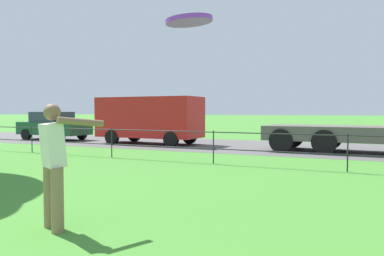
% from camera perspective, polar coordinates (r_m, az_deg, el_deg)
% --- Properties ---
extents(street_strip, '(80.00, 6.66, 0.01)m').
position_cam_1_polar(street_strip, '(17.59, 4.72, -2.58)').
color(street_strip, '#565454').
rests_on(street_strip, ground).
extents(park_fence, '(33.54, 0.04, 1.00)m').
position_cam_1_polar(park_fence, '(12.13, -4.96, -1.75)').
color(park_fence, '#232328').
rests_on(park_fence, ground).
extents(person_thrower, '(0.75, 0.68, 1.68)m').
position_cam_1_polar(person_thrower, '(5.34, -20.10, -4.83)').
color(person_thrower, '#846B4C').
rests_on(person_thrower, ground).
extents(frisbee, '(0.38, 0.38, 0.05)m').
position_cam_1_polar(frisbee, '(2.24, -0.44, 15.89)').
color(frisbee, purple).
extents(car_dark_green_center, '(4.05, 1.90, 1.54)m').
position_cam_1_polar(car_dark_green_center, '(22.10, -20.15, 0.33)').
color(car_dark_green_center, '#194C2D').
rests_on(car_dark_green_center, ground).
extents(panel_van_far_right, '(5.03, 2.16, 2.24)m').
position_cam_1_polar(panel_van_far_right, '(18.21, -6.42, 1.58)').
color(panel_van_far_right, red).
rests_on(panel_van_far_right, ground).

